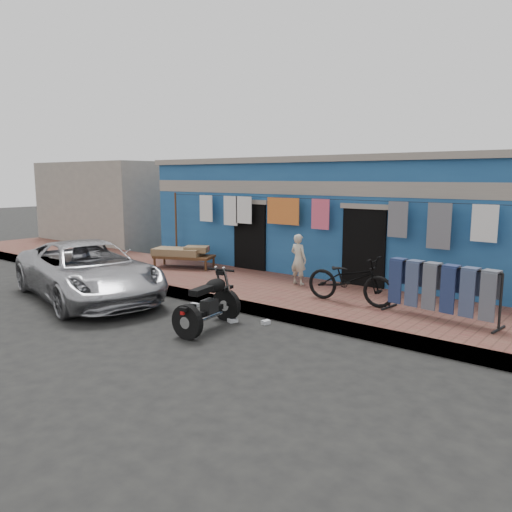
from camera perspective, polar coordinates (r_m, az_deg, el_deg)
The scene contains 15 objects.
ground at distance 9.56m, azimuth -7.60°, elevation -8.32°, with size 80.00×80.00×0.00m, color black.
sidewalk at distance 11.71m, azimuth 3.07°, elevation -4.35°, with size 28.00×3.00×0.25m, color brown.
curb at distance 10.60m, azimuth -1.53°, elevation -5.78°, with size 28.00×0.10×0.25m, color gray.
building at distance 14.87m, azimuth 12.14°, elevation 4.42°, with size 12.20×5.20×3.36m.
neighbor_left at distance 22.09m, azimuth -14.38°, elevation 5.84°, with size 6.00×5.00×3.40m, color #9E9384.
clothesline at distance 12.50m, azimuth 6.31°, elevation 4.28°, with size 10.06×0.06×2.10m.
car at distance 12.26m, azimuth -18.67°, elevation -1.49°, with size 2.25×4.94×1.39m, color #ACACB0.
seated_person at distance 12.08m, azimuth 4.87°, elevation -0.38°, with size 0.44×0.30×1.23m, color beige.
bicycle at distance 10.44m, azimuth 10.71°, elevation -2.03°, with size 0.67×1.89×1.22m, color black.
motorcycle at distance 9.39m, azimuth -5.53°, elevation -5.17°, with size 0.90×1.75×1.08m, color black, non-canonical shape.
charpoy at distance 14.47m, azimuth -8.21°, elevation -0.14°, with size 1.95×1.46×0.59m, color brown, non-canonical shape.
jeans_rack at distance 9.76m, azimuth 20.39°, elevation -3.71°, with size 2.24×0.70×1.06m, color black, non-canonical shape.
litter_a at distance 11.11m, azimuth -7.09°, elevation -5.60°, with size 0.19×0.15×0.08m, color silver.
litter_b at distance 9.78m, azimuth 1.13°, elevation -7.58°, with size 0.16×0.12×0.08m, color silver.
litter_c at distance 9.93m, azimuth -2.68°, elevation -7.36°, with size 0.18×0.14×0.07m, color silver.
Camera 1 is at (6.63, -6.27, 2.85)m, focal length 35.00 mm.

